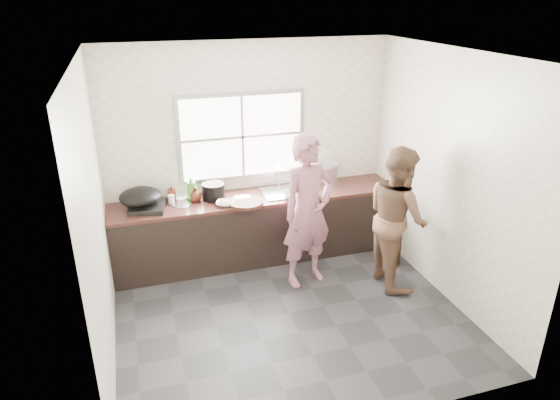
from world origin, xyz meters
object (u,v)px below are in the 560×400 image
object	(u,v)px
bottle_brown_short	(196,195)
wok	(140,197)
pot_lid_right	(182,204)
pot_lid_left	(156,208)
bottle_green	(191,187)
bowl_held	(312,194)
dish_rack	(318,171)
bottle_brown_tall	(172,193)
plate_food	(181,197)
bowl_mince	(225,203)
person_side	(397,217)
black_pot	(213,191)
glass_jar	(171,199)
woman	(308,216)
bowl_crabs	(293,196)
cutting_board	(246,202)
burner	(148,207)

from	to	relation	value
bottle_brown_short	wok	xyz separation A→B (m)	(-0.64, -0.03, 0.07)
pot_lid_right	pot_lid_left	bearing A→B (deg)	-177.11
bottle_green	bottle_brown_short	distance (m)	0.11
bowl_held	dish_rack	bearing A→B (deg)	59.96
bottle_green	bottle_brown_tall	bearing A→B (deg)	169.55
plate_food	pot_lid_left	size ratio (longest dim) A/B	1.01
bowl_mince	bottle_green	size ratio (longest dim) A/B	0.66
bowl_held	dish_rack	size ratio (longest dim) A/B	0.52
person_side	bottle_green	bearing A→B (deg)	64.92
black_pot	plate_food	distance (m)	0.41
glass_jar	wok	size ratio (longest dim) A/B	0.22
bowl_mince	bowl_held	size ratio (longest dim) A/B	0.97
bottle_green	pot_lid_right	xyz separation A→B (m)	(-0.14, -0.13, -0.15)
woman	bowl_held	xyz separation A→B (m)	(0.24, 0.51, 0.05)
bowl_mince	dish_rack	xyz separation A→B (m)	(1.34, 0.40, 0.13)
bottle_green	pot_lid_right	bearing A→B (deg)	-136.33
woman	bowl_held	distance (m)	0.57
black_pot	bottle_brown_tall	world-z (taller)	black_pot
bowl_crabs	pot_lid_right	world-z (taller)	bowl_crabs
black_pot	bottle_green	xyz separation A→B (m)	(-0.25, 0.06, 0.06)
cutting_board	burner	size ratio (longest dim) A/B	1.08
pot_lid_left	black_pot	bearing A→B (deg)	7.39
woman	bowl_mince	distance (m)	1.01
bowl_crabs	bottle_green	distance (m)	1.25
person_side	bottle_brown_short	bearing A→B (deg)	66.01
bowl_held	glass_jar	xyz separation A→B (m)	(-1.69, 0.29, 0.02)
bowl_mince	bottle_brown_short	world-z (taller)	bottle_brown_short
woman	person_side	size ratio (longest dim) A/B	1.01
bottle_green	pot_lid_right	distance (m)	0.24
dish_rack	bottle_brown_tall	bearing A→B (deg)	169.43
cutting_board	plate_food	world-z (taller)	cutting_board
plate_food	black_pot	bearing A→B (deg)	-23.45
woman	dish_rack	size ratio (longest dim) A/B	4.11
person_side	cutting_board	xyz separation A→B (m)	(-1.58, 0.81, 0.05)
burner	pot_lid_left	bearing A→B (deg)	-4.30
pot_lid_right	bowl_held	bearing A→B (deg)	-7.36
plate_food	dish_rack	world-z (taller)	dish_rack
plate_food	wok	size ratio (longest dim) A/B	0.48
cutting_board	pot_lid_right	xyz separation A→B (m)	(-0.73, 0.20, -0.02)
bottle_brown_tall	pot_lid_left	xyz separation A→B (m)	(-0.21, -0.19, -0.09)
bottle_brown_short	wok	size ratio (longest dim) A/B	0.34
bowl_crabs	burner	world-z (taller)	bowl_crabs
black_pot	bowl_mince	bearing A→B (deg)	-69.40
bottle_brown_tall	bottle_brown_short	size ratio (longest dim) A/B	1.14
dish_rack	pot_lid_right	world-z (taller)	dish_rack
bottle_brown_tall	dish_rack	size ratio (longest dim) A/B	0.46
woman	bottle_brown_short	xyz separation A→B (m)	(-1.15, 0.78, 0.10)
cutting_board	plate_food	distance (m)	0.83
bottle_brown_short	wok	bearing A→B (deg)	-177.32
cutting_board	bottle_brown_tall	distance (m)	0.91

